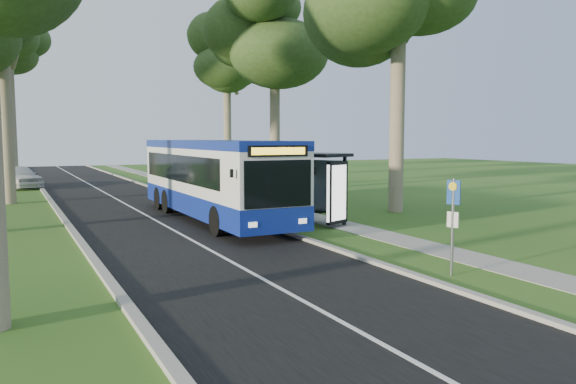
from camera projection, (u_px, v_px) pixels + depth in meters
name	position (u px, v px, depth m)	size (l,w,h in m)	color
ground	(324.00, 247.00, 18.23)	(120.00, 120.00, 0.00)	#2B581B
road	(146.00, 215.00, 25.55)	(7.00, 100.00, 0.02)	black
kerb_east	(219.00, 210.00, 27.11)	(0.25, 100.00, 0.12)	#9E9B93
kerb_west	(64.00, 219.00, 23.98)	(0.25, 100.00, 0.12)	#9E9B93
centre_line	(146.00, 215.00, 25.55)	(0.12, 100.00, 0.01)	white
footpath	(275.00, 208.00, 28.46)	(1.50, 100.00, 0.02)	gray
bus	(213.00, 179.00, 24.05)	(2.74, 12.94, 3.43)	white
bus_stop_sign	(453.00, 215.00, 14.30)	(0.17, 0.34, 2.51)	gray
bus_shelter	(315.00, 174.00, 22.61)	(2.99, 3.84, 2.92)	black
litter_bin	(292.00, 211.00, 23.79)	(0.52, 0.52, 0.91)	black
car_white	(19.00, 177.00, 39.29)	(1.97, 4.89, 1.67)	silver
car_silver	(12.00, 178.00, 39.99)	(1.43, 4.11, 1.36)	#A9ABB0
tree_west_c	(1.00, 9.00, 29.21)	(5.20, 5.20, 13.79)	#7A6B56
tree_west_e	(8.00, 42.00, 47.08)	(5.20, 5.20, 15.66)	#7A6B56
tree_east_c	(275.00, 25.00, 36.23)	(5.20, 5.20, 14.59)	#7A6B56
tree_east_d	(227.00, 55.00, 47.47)	(5.20, 5.20, 14.20)	#7A6B56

